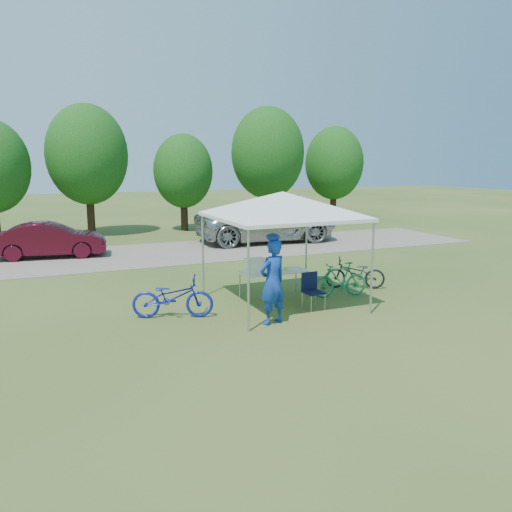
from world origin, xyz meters
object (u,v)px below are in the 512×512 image
Objects in this scene: cooler at (256,265)px; minivan at (267,222)px; folding_chair at (312,287)px; bike_blue at (173,297)px; sedan at (50,240)px; cyclist at (273,282)px; bike_green at (340,280)px; folding_table at (274,273)px; bike_dark at (355,273)px.

cooler is 9.48m from minivan.
folding_chair is 0.48× the size of bike_blue.
sedan reaches higher than bike_blue.
cyclist reaches higher than bike_blue.
folding_chair is 1.57m from cyclist.
sedan is at bearing -84.54° from cyclist.
minivan is (2.10, 9.07, 0.42)m from bike_green.
folding_table is 1.26m from folding_chair.
cyclist is 1.03× the size of bike_blue.
cyclist reaches higher than bike_green.
cyclist reaches higher than folding_chair.
sedan is at bearing 34.70° from bike_blue.
bike_blue is 1.11× the size of bike_dark.
folding_chair is 2.34m from bike_dark.
bike_dark is at bearing -129.90° from sedan.
folding_table is 2.47m from bike_dark.
bike_blue is (-1.84, 1.26, -0.45)m from cyclist.
bike_green is at bearing -19.50° from folding_table.
minivan reaches higher than cooler.
bike_dark is at bearing 175.36° from minivan.
sedan is at bearing -108.87° from bike_dark.
cooler is 2.38m from bike_blue.
bike_green is at bearing 170.70° from minivan.
bike_green is (2.53, 1.29, -0.47)m from cyclist.
bike_dark is (3.38, 1.84, -0.50)m from cyclist.
cyclist is at bearing -32.72° from bike_dark.
folding_chair is at bearing -142.06° from sedan.
minivan is (4.64, 10.35, -0.05)m from cyclist.
bike_dark is 11.10m from sedan.
cooler is 9.35m from sedan.
minivan is (3.72, 8.49, 0.22)m from folding_table.
cyclist is 10.84m from sedan.
folding_chair is 10.83m from sedan.
folding_chair is 1.33m from bike_green.
bike_blue reaches higher than folding_table.
folding_chair is at bearing -31.64° from bike_dark.
cooler is at bearing 123.83° from folding_chair.
cooler is at bearing -54.93° from bike_blue.
sedan is (-5.03, 8.17, -0.00)m from folding_table.
folding_table is at bearing -61.78° from bike_dark.
cyclist is 0.30× the size of minivan.
bike_blue reaches higher than bike_dark.
minivan is (4.21, 8.49, -0.01)m from cooler.
folding_table is 2.00× the size of folding_chair.
cooler reaches higher than bike_dark.
minivan reaches higher than sedan.
bike_dark is 0.26× the size of minivan.
folding_chair is 0.46× the size of cyclist.
folding_table is 1.73m from bike_green.
bike_dark is (2.95, -0.02, -0.46)m from cooler.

